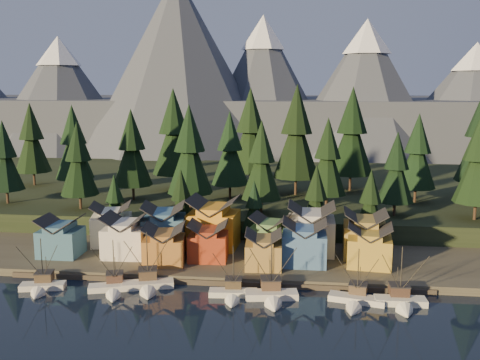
# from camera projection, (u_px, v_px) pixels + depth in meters

# --- Properties ---
(ground) EXTENTS (500.00, 500.00, 0.00)m
(ground) POSITION_uv_depth(u_px,v_px,m) (200.00, 319.00, 85.37)
(ground) COLOR black
(ground) RESTS_ON ground
(shore_strip) EXTENTS (400.00, 50.00, 1.50)m
(shore_strip) POSITION_uv_depth(u_px,v_px,m) (233.00, 243.00, 124.36)
(shore_strip) COLOR #3D392C
(shore_strip) RESTS_ON ground
(hillside) EXTENTS (420.00, 100.00, 6.00)m
(hillside) POSITION_uv_depth(u_px,v_px,m) (253.00, 192.00, 172.87)
(hillside) COLOR black
(hillside) RESTS_ON ground
(dock) EXTENTS (80.00, 4.00, 1.00)m
(dock) POSITION_uv_depth(u_px,v_px,m) (217.00, 280.00, 101.42)
(dock) COLOR #4C4336
(dock) RESTS_ON ground
(mountain_ridge) EXTENTS (560.00, 190.00, 90.00)m
(mountain_ridge) POSITION_uv_depth(u_px,v_px,m) (266.00, 106.00, 290.22)
(mountain_ridge) COLOR #4E5365
(mountain_ridge) RESTS_ON ground
(boat_0) EXTENTS (8.58, 9.12, 10.51)m
(boat_0) POSITION_uv_depth(u_px,v_px,m) (41.00, 280.00, 97.00)
(boat_0) COLOR beige
(boat_0) RESTS_ON ground
(boat_1) EXTENTS (9.93, 10.36, 10.33)m
(boat_1) POSITION_uv_depth(u_px,v_px,m) (114.00, 282.00, 96.41)
(boat_1) COLOR silver
(boat_1) RESTS_ON ground
(boat_2) EXTENTS (10.12, 10.66, 11.66)m
(boat_2) POSITION_uv_depth(u_px,v_px,m) (148.00, 278.00, 97.53)
(boat_2) COLOR beige
(boat_2) RESTS_ON ground
(boat_3) EXTENTS (8.94, 9.62, 10.06)m
(boat_3) POSITION_uv_depth(u_px,v_px,m) (233.00, 287.00, 93.82)
(boat_3) COLOR silver
(boat_3) RESTS_ON ground
(boat_4) EXTENTS (9.81, 10.43, 11.78)m
(boat_4) POSITION_uv_depth(u_px,v_px,m) (272.00, 288.00, 92.54)
(boat_4) COLOR silver
(boat_4) RESTS_ON ground
(boat_5) EXTENTS (10.18, 10.72, 10.48)m
(boat_5) POSITION_uv_depth(u_px,v_px,m) (356.00, 294.00, 90.91)
(boat_5) COLOR beige
(boat_5) RESTS_ON ground
(boat_6) EXTENTS (8.92, 9.69, 11.23)m
(boat_6) POSITION_uv_depth(u_px,v_px,m) (402.00, 294.00, 89.97)
(boat_6) COLOR silver
(boat_6) RESTS_ON ground
(house_front_0) EXTENTS (8.27, 7.82, 8.25)m
(house_front_0) POSITION_uv_depth(u_px,v_px,m) (61.00, 235.00, 112.23)
(house_front_0) COLOR #315975
(house_front_0) RESTS_ON shore_strip
(house_front_1) EXTENTS (8.97, 8.64, 8.94)m
(house_front_1) POSITION_uv_depth(u_px,v_px,m) (125.00, 234.00, 111.74)
(house_front_1) COLOR silver
(house_front_1) RESTS_ON shore_strip
(house_front_2) EXTENTS (9.01, 9.06, 7.85)m
(house_front_2) POSITION_uv_depth(u_px,v_px,m) (164.00, 243.00, 107.27)
(house_front_2) COLOR #AB6B2C
(house_front_2) RESTS_ON shore_strip
(house_front_3) EXTENTS (8.12, 7.78, 7.91)m
(house_front_3) POSITION_uv_depth(u_px,v_px,m) (208.00, 240.00, 109.49)
(house_front_3) COLOR maroon
(house_front_3) RESTS_ON shore_strip
(house_front_4) EXTENTS (7.43, 7.96, 7.22)m
(house_front_4) POSITION_uv_depth(u_px,v_px,m) (263.00, 249.00, 104.89)
(house_front_4) COLOR olive
(house_front_4) RESTS_ON shore_strip
(house_front_5) EXTENTS (8.66, 7.88, 9.08)m
(house_front_5) POSITION_uv_depth(u_px,v_px,m) (304.00, 241.00, 106.60)
(house_front_5) COLOR #3D6291
(house_front_5) RESTS_ON shore_strip
(house_front_6) EXTENTS (9.29, 8.88, 8.45)m
(house_front_6) POSITION_uv_depth(u_px,v_px,m) (370.00, 244.00, 105.69)
(house_front_6) COLOR #B18B2D
(house_front_6) RESTS_ON shore_strip
(house_back_0) EXTENTS (10.24, 9.98, 9.33)m
(house_back_0) POSITION_uv_depth(u_px,v_px,m) (111.00, 223.00, 120.05)
(house_back_0) COLOR silver
(house_back_0) RESTS_ON shore_strip
(house_back_1) EXTENTS (10.29, 10.38, 10.14)m
(house_back_1) POSITION_uv_depth(u_px,v_px,m) (164.00, 226.00, 116.32)
(house_back_1) COLOR #396387
(house_back_1) RESTS_ON shore_strip
(house_back_2) EXTENTS (11.12, 10.31, 11.18)m
(house_back_2) POSITION_uv_depth(u_px,v_px,m) (213.00, 221.00, 117.85)
(house_back_2) COLOR orange
(house_back_2) RESTS_ON shore_strip
(house_back_3) EXTENTS (9.28, 8.58, 8.19)m
(house_back_3) POSITION_uv_depth(u_px,v_px,m) (270.00, 233.00, 114.35)
(house_back_3) COLOR #4B733E
(house_back_3) RESTS_ON shore_strip
(house_back_4) EXTENTS (9.88, 9.50, 10.68)m
(house_back_4) POSITION_uv_depth(u_px,v_px,m) (311.00, 227.00, 113.80)
(house_back_4) COLOR beige
(house_back_4) RESTS_ON shore_strip
(house_back_5) EXTENTS (9.11, 9.22, 9.76)m
(house_back_5) POSITION_uv_depth(u_px,v_px,m) (365.00, 233.00, 111.22)
(house_back_5) COLOR olive
(house_back_5) RESTS_ON shore_strip
(tree_hill_0) EXTENTS (9.49, 9.49, 22.12)m
(tree_hill_0) POSITION_uv_depth(u_px,v_px,m) (5.00, 158.00, 140.20)
(tree_hill_0) COLOR #332319
(tree_hill_0) RESTS_ON hillside
(tree_hill_1) EXTENTS (10.99, 10.99, 25.61)m
(tree_hill_1) POSITION_uv_depth(u_px,v_px,m) (74.00, 145.00, 154.14)
(tree_hill_1) COLOR #332319
(tree_hill_1) RESTS_ON hillside
(tree_hill_2) EXTENTS (9.51, 9.51, 22.15)m
(tree_hill_2) POSITION_uv_depth(u_px,v_px,m) (78.00, 162.00, 133.76)
(tree_hill_2) COLOR #332319
(tree_hill_2) RESTS_ON hillside
(tree_hill_3) EXTENTS (10.68, 10.68, 24.89)m
(tree_hill_3) POSITION_uv_depth(u_px,v_px,m) (132.00, 151.00, 144.09)
(tree_hill_3) COLOR #332319
(tree_hill_3) RESTS_ON hillside
(tree_hill_4) EXTENTS (13.01, 13.01, 30.30)m
(tree_hill_4) POSITION_uv_depth(u_px,v_px,m) (174.00, 135.00, 157.32)
(tree_hill_4) COLOR #332319
(tree_hill_4) RESTS_ON hillside
(tree_hill_5) EXTENTS (11.39, 11.39, 26.53)m
(tree_hill_5) POSITION_uv_depth(u_px,v_px,m) (190.00, 153.00, 132.08)
(tree_hill_5) COLOR #332319
(tree_hill_5) RESTS_ON hillside
(tree_hill_6) EXTENTS (10.36, 10.36, 24.14)m
(tree_hill_6) POSITION_uv_depth(u_px,v_px,m) (230.00, 151.00, 146.06)
(tree_hill_6) COLOR #332319
(tree_hill_6) RESTS_ON hillside
(tree_hill_7) EXTENTS (9.83, 9.83, 22.89)m
(tree_hill_7) POSITION_uv_depth(u_px,v_px,m) (261.00, 163.00, 128.40)
(tree_hill_7) COLOR #332319
(tree_hill_7) RESTS_ON hillside
(tree_hill_8) EXTENTS (13.49, 13.49, 31.44)m
(tree_hill_8) POSITION_uv_depth(u_px,v_px,m) (297.00, 135.00, 150.15)
(tree_hill_8) COLOR #332319
(tree_hill_8) RESTS_ON hillside
(tree_hill_9) EXTENTS (9.97, 9.97, 23.22)m
(tree_hill_9) POSITION_uv_depth(u_px,v_px,m) (327.00, 159.00, 133.38)
(tree_hill_9) COLOR #332319
(tree_hill_9) RESTS_ON hillside
(tree_hill_10) EXTENTS (13.18, 13.18, 30.71)m
(tree_hill_10) POSITION_uv_depth(u_px,v_px,m) (352.00, 134.00, 156.20)
(tree_hill_10) COLOR #332319
(tree_hill_10) RESTS_ON hillside
(tree_hill_11) EXTENTS (8.71, 8.71, 20.28)m
(tree_hill_11) POSITION_uv_depth(u_px,v_px,m) (396.00, 170.00, 126.93)
(tree_hill_11) COLOR #332319
(tree_hill_11) RESTS_ON hillside
(tree_hill_12) EXTENTS (10.23, 10.23, 23.84)m
(tree_hill_12) POSITION_uv_depth(u_px,v_px,m) (417.00, 154.00, 141.32)
(tree_hill_12) COLOR #332319
(tree_hill_12) RESTS_ON hillside
(tree_hill_13) EXTENTS (10.69, 10.69, 24.91)m
(tree_hill_13) POSITION_uv_depth(u_px,v_px,m) (479.00, 162.00, 122.47)
(tree_hill_13) COLOR #332319
(tree_hill_13) RESTS_ON hillside
(tree_hill_15) EXTENTS (13.07, 13.07, 30.45)m
(tree_hill_15) POSITION_uv_depth(u_px,v_px,m) (250.00, 133.00, 161.63)
(tree_hill_15) COLOR #332319
(tree_hill_15) RESTS_ON hillside
(tree_hill_16) EXTENTS (11.09, 11.09, 25.84)m
(tree_hill_16) POSITION_uv_depth(u_px,v_px,m) (32.00, 140.00, 165.97)
(tree_hill_16) COLOR #332319
(tree_hill_16) RESTS_ON hillside
(tree_shore_0) EXTENTS (6.41, 6.41, 14.92)m
(tree_shore_0) POSITION_uv_depth(u_px,v_px,m) (115.00, 203.00, 126.03)
(tree_shore_0) COLOR #332319
(tree_shore_0) RESTS_ON shore_strip
(tree_shore_1) EXTENTS (7.07, 7.07, 16.47)m
(tree_shore_1) POSITION_uv_depth(u_px,v_px,m) (181.00, 201.00, 124.04)
(tree_shore_1) COLOR #332319
(tree_shore_1) RESTS_ON shore_strip
(tree_shore_2) EXTENTS (6.07, 6.07, 14.14)m
(tree_shore_2) POSITION_uv_depth(u_px,v_px,m) (254.00, 208.00, 122.31)
(tree_shore_2) COLOR #332319
(tree_shore_2) RESTS_ON shore_strip
(tree_shore_3) EXTENTS (7.75, 7.75, 18.06)m
(tree_shore_3) POSITION_uv_depth(u_px,v_px,m) (316.00, 200.00, 120.33)
(tree_shore_3) COLOR #332319
(tree_shore_3) RESTS_ON shore_strip
(tree_shore_4) EXTENTS (7.38, 7.38, 17.20)m
(tree_shore_4) POSITION_uv_depth(u_px,v_px,m) (370.00, 204.00, 119.03)
(tree_shore_4) COLOR #332319
(tree_shore_4) RESTS_ON shore_strip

